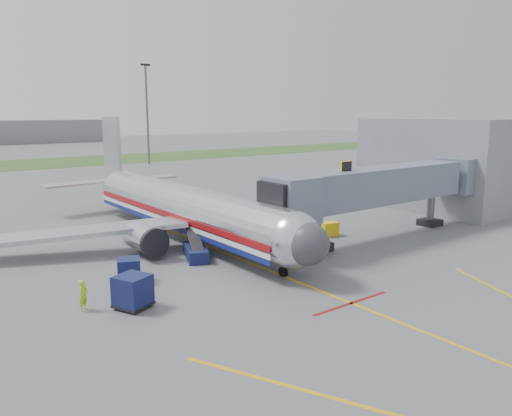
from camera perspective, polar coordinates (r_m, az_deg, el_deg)
ground at (r=32.01m, az=5.47°, el=-8.67°), size 400.00×400.00×0.00m
grass_strip at (r=114.44m, az=-26.82°, el=4.36°), size 300.00×25.00×0.01m
apron_markings at (r=27.44m, az=16.25°, el=-12.49°), size 21.52×50.00×0.01m
airliner at (r=43.37m, az=-8.24°, el=0.08°), size 32.10×35.67×10.25m
jet_bridge at (r=43.47m, az=13.61°, el=2.35°), size 25.30×4.00×6.90m
terminal at (r=60.16m, az=20.33°, el=4.78°), size 10.00×16.00×10.00m
light_mast_right at (r=107.24m, az=-12.33°, el=10.68°), size 2.00×0.44×20.40m
baggage_cart_a at (r=33.02m, az=-14.32°, el=-6.91°), size 1.89×1.89×1.56m
baggage_cart_b at (r=28.74m, az=-13.91°, el=-9.25°), size 2.29×2.29×1.87m
baggage_cart_c at (r=39.58m, az=-11.70°, el=-3.71°), size 1.68×1.68×1.71m
belt_loader at (r=37.48m, az=-6.92°, el=-4.92°), size 2.74×4.51×2.15m
ground_power_cart at (r=44.31m, az=8.33°, el=-2.41°), size 1.66×1.25×1.20m
ramp_worker at (r=29.16m, az=-19.14°, el=-9.42°), size 0.76×0.73×1.74m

